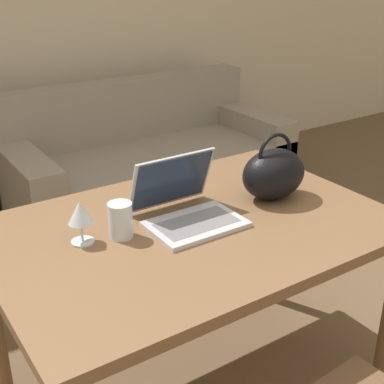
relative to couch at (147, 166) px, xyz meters
name	(u,v)px	position (x,y,z in m)	size (l,w,h in m)	color
dining_table	(192,244)	(-0.71, -1.62, 0.38)	(1.36, 0.94, 0.74)	brown
couch	(147,166)	(0.00, 0.00, 0.00)	(1.86, 0.86, 0.82)	gray
laptop	(184,203)	(-0.71, -1.57, 0.52)	(0.32, 0.31, 0.22)	silver
drinking_glass	(120,220)	(-0.95, -1.57, 0.52)	(0.08, 0.08, 0.12)	silver
wine_glass	(80,214)	(-1.08, -1.54, 0.56)	(0.08, 0.08, 0.14)	silver
handbag	(274,173)	(-0.33, -1.61, 0.56)	(0.26, 0.19, 0.26)	black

